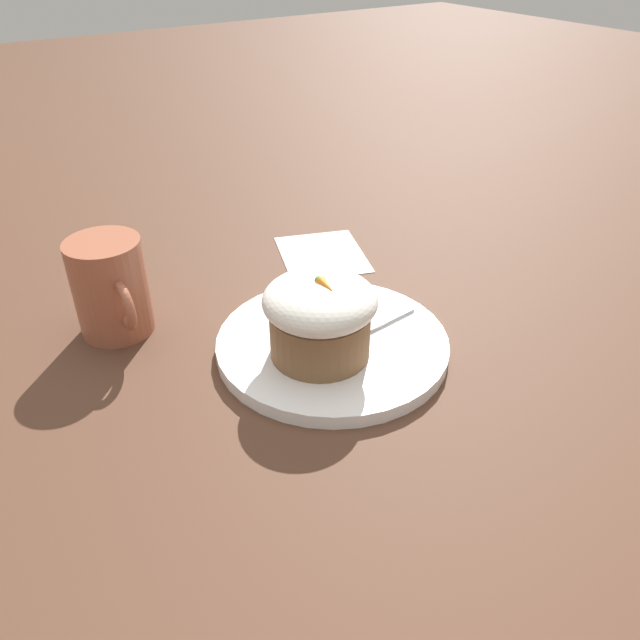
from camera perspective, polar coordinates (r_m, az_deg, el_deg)
The scene contains 6 objects.
ground_plane at distance 0.63m, azimuth 1.12°, elevation -2.73°, with size 4.00×4.00×0.00m, color #513323.
dessert_plate at distance 0.63m, azimuth 1.12°, elevation -2.22°, with size 0.23×0.23×0.01m.
carrot_cake at distance 0.58m, azimuth 0.00°, elevation 0.39°, with size 0.11×0.11×0.08m.
spoon at distance 0.63m, azimuth 3.37°, elevation -1.30°, with size 0.03×0.11×0.01m.
coffee_cup at distance 0.67m, azimuth -18.56°, elevation 2.82°, with size 0.10×0.08×0.10m.
paper_napkin at distance 0.81m, azimuth 0.20°, elevation 6.05°, with size 0.15×0.14×0.00m.
Camera 1 is at (0.42, -0.29, 0.37)m, focal length 35.00 mm.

